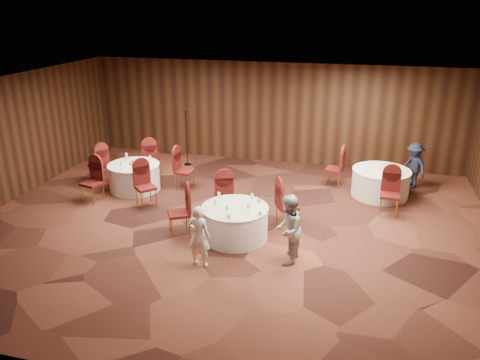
% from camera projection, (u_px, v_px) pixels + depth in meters
% --- Properties ---
extents(ground, '(12.00, 12.00, 0.00)m').
position_uv_depth(ground, '(230.00, 226.00, 11.00)').
color(ground, black).
rests_on(ground, ground).
extents(room_shell, '(12.00, 12.00, 12.00)m').
position_uv_depth(room_shell, '(229.00, 146.00, 10.30)').
color(room_shell, silver).
rests_on(room_shell, ground).
extents(table_main, '(1.48, 1.48, 0.74)m').
position_uv_depth(table_main, '(235.00, 222.00, 10.32)').
color(table_main, white).
rests_on(table_main, ground).
extents(table_left, '(1.42, 1.42, 0.74)m').
position_uv_depth(table_left, '(134.00, 177.00, 13.01)').
color(table_left, white).
rests_on(table_left, ground).
extents(table_right, '(1.53, 1.53, 0.74)m').
position_uv_depth(table_right, '(380.00, 183.00, 12.59)').
color(table_right, white).
rests_on(table_right, ground).
extents(chairs_main, '(3.00, 2.02, 1.00)m').
position_uv_depth(chairs_main, '(230.00, 204.00, 10.95)').
color(chairs_main, '#430D0D').
rests_on(chairs_main, ground).
extents(chairs_left, '(3.22, 2.88, 1.00)m').
position_uv_depth(chairs_left, '(135.00, 172.00, 12.98)').
color(chairs_left, '#430D0D').
rests_on(chairs_left, ground).
extents(chairs_right, '(2.03, 2.17, 1.00)m').
position_uv_depth(chairs_right, '(360.00, 181.00, 12.36)').
color(chairs_right, '#430D0D').
rests_on(chairs_right, ground).
extents(tabletop_main, '(1.17, 1.14, 0.22)m').
position_uv_depth(tabletop_main, '(240.00, 205.00, 10.04)').
color(tabletop_main, silver).
rests_on(tabletop_main, table_main).
extents(tabletop_left, '(0.84, 0.81, 0.22)m').
position_uv_depth(tabletop_left, '(133.00, 162.00, 12.85)').
color(tabletop_left, silver).
rests_on(tabletop_left, table_left).
extents(tabletop_right, '(0.08, 0.08, 0.22)m').
position_uv_depth(tabletop_right, '(390.00, 168.00, 12.15)').
color(tabletop_right, silver).
rests_on(tabletop_right, table_right).
extents(mic_stand, '(0.24, 0.24, 1.75)m').
position_uv_depth(mic_stand, '(187.00, 149.00, 14.95)').
color(mic_stand, black).
rests_on(mic_stand, ground).
extents(woman_a, '(0.50, 0.36, 1.29)m').
position_uv_depth(woman_a, '(199.00, 236.00, 9.14)').
color(woman_a, white).
rests_on(woman_a, ground).
extents(woman_b, '(0.59, 0.73, 1.45)m').
position_uv_depth(woman_b, '(288.00, 230.00, 9.23)').
color(woman_b, '#ACACB1').
rests_on(woman_b, ground).
extents(man_c, '(0.90, 0.96, 1.30)m').
position_uv_depth(man_c, '(414.00, 165.00, 13.07)').
color(man_c, black).
rests_on(man_c, ground).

